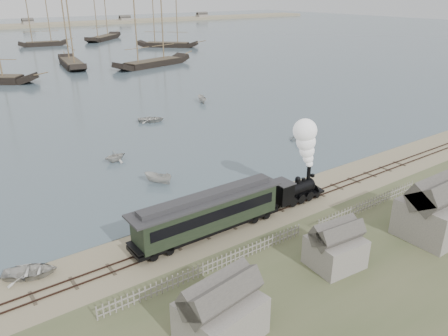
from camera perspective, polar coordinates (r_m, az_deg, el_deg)
ground at (r=43.74m, az=0.41°, el=-6.10°), size 600.00×600.00×0.00m
rail_track at (r=42.32m, az=2.02°, el=-7.10°), size 120.00×1.80×0.16m
picket_fence_west at (r=35.71m, az=-1.43°, el=-13.38°), size 19.00×0.10×1.20m
picket_fence_east at (r=47.20m, az=18.40°, el=-5.08°), size 15.00×0.10×1.20m
shed_left at (r=30.36m, az=-0.41°, el=-21.04°), size 5.00×4.00×4.10m
shed_mid at (r=37.52m, az=14.13°, el=-12.18°), size 4.00×3.50×3.60m
shed_right at (r=44.73m, az=25.46°, el=-7.82°), size 6.00×5.00×5.10m
locomotive at (r=45.84m, az=10.51°, el=0.31°), size 6.80×2.54×8.47m
passenger_coach at (r=39.39m, az=-2.12°, el=-5.77°), size 14.97×2.89×3.64m
beached_dinghy at (r=38.12m, az=-23.99°, el=-12.26°), size 4.31×4.91×0.85m
rowboat_1 at (r=58.12m, az=-14.04°, el=1.55°), size 2.96×3.31×1.56m
rowboat_2 at (r=50.63m, az=-8.63°, el=-1.34°), size 3.33×3.09×1.28m
rowboat_3 at (r=74.81m, az=-9.51°, el=6.31°), size 4.66×5.27×0.90m
rowboat_4 at (r=65.21m, az=9.84°, el=4.19°), size 3.72×3.88×1.58m
rowboat_5 at (r=86.79m, az=-2.90°, el=8.96°), size 3.65×2.24×1.32m
schooner_3 at (r=134.76m, az=-19.77°, el=16.58°), size 8.57×23.21×20.00m
schooner_4 at (r=129.94m, az=-9.54°, el=17.36°), size 26.01×12.01×20.00m
schooner_5 at (r=173.85m, az=-7.55°, el=18.68°), size 20.58×19.73×20.00m
schooner_8 at (r=188.85m, az=-22.96°, el=17.48°), size 18.25×6.53×20.00m
schooner_9 at (r=203.96m, az=-15.72°, el=18.61°), size 22.95×22.53×20.00m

